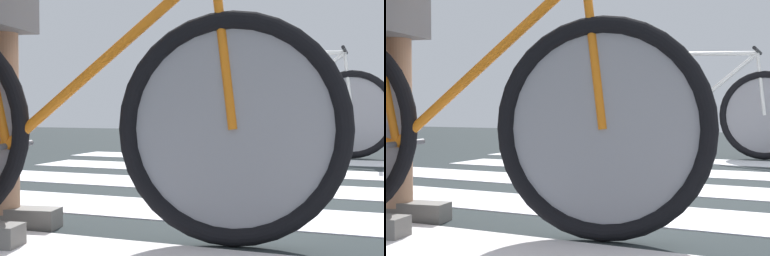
# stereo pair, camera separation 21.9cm
# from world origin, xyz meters

# --- Properties ---
(bicycle_1_of_2) EXTENTS (1.72, 0.55, 0.93)m
(bicycle_1_of_2) POSITION_xyz_m (-0.95, -1.05, 0.41)
(bicycle_1_of_2) COLOR black
(bicycle_1_of_2) RESTS_ON ground
(bicycle_2_of_2) EXTENTS (1.74, 0.52, 0.93)m
(bicycle_2_of_2) POSITION_xyz_m (-0.92, 2.18, 0.41)
(bicycle_2_of_2) COLOR black
(bicycle_2_of_2) RESTS_ON ground
(cyclist_2_of_2) EXTENTS (0.33, 0.42, 0.96)m
(cyclist_2_of_2) POSITION_xyz_m (-1.23, 2.16, 0.64)
(cyclist_2_of_2) COLOR #A87A5B
(cyclist_2_of_2) RESTS_ON ground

